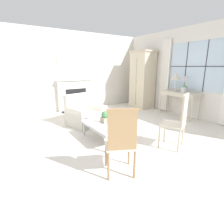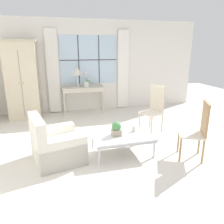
{
  "view_description": "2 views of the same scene",
  "coord_description": "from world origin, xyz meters",
  "px_view_note": "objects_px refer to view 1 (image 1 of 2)",
  "views": [
    {
      "loc": [
        3.19,
        -2.15,
        1.6
      ],
      "look_at": [
        -0.02,
        -0.04,
        0.59
      ],
      "focal_mm": 28.0,
      "sensor_mm": 36.0,
      "label": 1
    },
    {
      "loc": [
        -1.09,
        -3.9,
        1.96
      ],
      "look_at": [
        0.03,
        0.3,
        0.68
      ],
      "focal_mm": 35.0,
      "sensor_mm": 36.0,
      "label": 2
    }
  ],
  "objects_px": {
    "potted_orchid": "(184,86)",
    "accent_chair_wooden": "(121,139)",
    "coffee_table": "(107,126)",
    "potted_plant_small": "(105,117)",
    "console_table": "(179,95)",
    "side_chair_wooden": "(178,119)",
    "armoire": "(142,80)",
    "table_lamp": "(176,76)",
    "fireplace": "(75,92)",
    "armchair_upholstered": "(85,115)",
    "pillar_candle": "(118,124)"
  },
  "relations": [
    {
      "from": "accent_chair_wooden",
      "to": "pillar_candle",
      "type": "bearing_deg",
      "value": 146.38
    },
    {
      "from": "potted_plant_small",
      "to": "pillar_candle",
      "type": "distance_m",
      "value": 0.4
    },
    {
      "from": "accent_chair_wooden",
      "to": "pillar_candle",
      "type": "relative_size",
      "value": 8.02
    },
    {
      "from": "side_chair_wooden",
      "to": "armoire",
      "type": "bearing_deg",
      "value": 148.4
    },
    {
      "from": "accent_chair_wooden",
      "to": "potted_plant_small",
      "type": "bearing_deg",
      "value": 157.78
    },
    {
      "from": "accent_chair_wooden",
      "to": "potted_plant_small",
      "type": "relative_size",
      "value": 3.95
    },
    {
      "from": "console_table",
      "to": "potted_orchid",
      "type": "distance_m",
      "value": 0.3
    },
    {
      "from": "coffee_table",
      "to": "potted_plant_small",
      "type": "distance_m",
      "value": 0.21
    },
    {
      "from": "armchair_upholstered",
      "to": "coffee_table",
      "type": "bearing_deg",
      "value": -1.22
    },
    {
      "from": "table_lamp",
      "to": "fireplace",
      "type": "bearing_deg",
      "value": -136.04
    },
    {
      "from": "table_lamp",
      "to": "armoire",
      "type": "bearing_deg",
      "value": -179.93
    },
    {
      "from": "armoire",
      "to": "potted_orchid",
      "type": "bearing_deg",
      "value": 2.86
    },
    {
      "from": "fireplace",
      "to": "potted_plant_small",
      "type": "bearing_deg",
      "value": -8.9
    },
    {
      "from": "console_table",
      "to": "potted_orchid",
      "type": "bearing_deg",
      "value": 18.83
    },
    {
      "from": "accent_chair_wooden",
      "to": "pillar_candle",
      "type": "xyz_separation_m",
      "value": [
        -0.98,
        0.65,
        -0.17
      ]
    },
    {
      "from": "coffee_table",
      "to": "potted_plant_small",
      "type": "bearing_deg",
      "value": 173.97
    },
    {
      "from": "armoire",
      "to": "pillar_candle",
      "type": "distance_m",
      "value": 3.66
    },
    {
      "from": "coffee_table",
      "to": "accent_chair_wooden",
      "type": "bearing_deg",
      "value": -23.54
    },
    {
      "from": "console_table",
      "to": "table_lamp",
      "type": "bearing_deg",
      "value": -162.6
    },
    {
      "from": "armchair_upholstered",
      "to": "potted_plant_small",
      "type": "height_order",
      "value": "armchair_upholstered"
    },
    {
      "from": "potted_plant_small",
      "to": "pillar_candle",
      "type": "height_order",
      "value": "potted_plant_small"
    },
    {
      "from": "table_lamp",
      "to": "side_chair_wooden",
      "type": "xyz_separation_m",
      "value": [
        1.6,
        -1.93,
        -0.68
      ]
    },
    {
      "from": "pillar_candle",
      "to": "table_lamp",
      "type": "bearing_deg",
      "value": 105.4
    },
    {
      "from": "armoire",
      "to": "potted_orchid",
      "type": "xyz_separation_m",
      "value": [
        1.81,
        0.09,
        -0.09
      ]
    },
    {
      "from": "table_lamp",
      "to": "accent_chair_wooden",
      "type": "height_order",
      "value": "table_lamp"
    },
    {
      "from": "armoire",
      "to": "console_table",
      "type": "xyz_separation_m",
      "value": [
        1.7,
        0.05,
        -0.36
      ]
    },
    {
      "from": "armchair_upholstered",
      "to": "coffee_table",
      "type": "xyz_separation_m",
      "value": [
        1.23,
        -0.03,
        0.06
      ]
    },
    {
      "from": "fireplace",
      "to": "coffee_table",
      "type": "distance_m",
      "value": 3.05
    },
    {
      "from": "fireplace",
      "to": "console_table",
      "type": "relative_size",
      "value": 1.6
    },
    {
      "from": "side_chair_wooden",
      "to": "coffee_table",
      "type": "relative_size",
      "value": 0.98
    },
    {
      "from": "potted_orchid",
      "to": "accent_chair_wooden",
      "type": "relative_size",
      "value": 0.48
    },
    {
      "from": "console_table",
      "to": "side_chair_wooden",
      "type": "relative_size",
      "value": 1.14
    },
    {
      "from": "potted_plant_small",
      "to": "pillar_candle",
      "type": "relative_size",
      "value": 2.03
    },
    {
      "from": "potted_orchid",
      "to": "potted_plant_small",
      "type": "distance_m",
      "value": 2.99
    },
    {
      "from": "side_chair_wooden",
      "to": "accent_chair_wooden",
      "type": "xyz_separation_m",
      "value": [
        0.14,
        -1.49,
        -0.02
      ]
    },
    {
      "from": "fireplace",
      "to": "pillar_candle",
      "type": "height_order",
      "value": "fireplace"
    },
    {
      "from": "fireplace",
      "to": "side_chair_wooden",
      "type": "height_order",
      "value": "fireplace"
    },
    {
      "from": "table_lamp",
      "to": "side_chair_wooden",
      "type": "bearing_deg",
      "value": -50.38
    },
    {
      "from": "armchair_upholstered",
      "to": "potted_plant_small",
      "type": "distance_m",
      "value": 1.14
    },
    {
      "from": "side_chair_wooden",
      "to": "pillar_candle",
      "type": "distance_m",
      "value": 1.2
    },
    {
      "from": "table_lamp",
      "to": "accent_chair_wooden",
      "type": "bearing_deg",
      "value": -63.02
    },
    {
      "from": "coffee_table",
      "to": "potted_plant_small",
      "type": "relative_size",
      "value": 4.19
    },
    {
      "from": "console_table",
      "to": "potted_plant_small",
      "type": "relative_size",
      "value": 4.68
    },
    {
      "from": "console_table",
      "to": "pillar_candle",
      "type": "height_order",
      "value": "console_table"
    },
    {
      "from": "potted_plant_small",
      "to": "accent_chair_wooden",
      "type": "bearing_deg",
      "value": -22.22
    },
    {
      "from": "side_chair_wooden",
      "to": "potted_plant_small",
      "type": "distance_m",
      "value": 1.54
    },
    {
      "from": "table_lamp",
      "to": "armchair_upholstered",
      "type": "relative_size",
      "value": 0.57
    },
    {
      "from": "fireplace",
      "to": "table_lamp",
      "type": "xyz_separation_m",
      "value": [
        2.5,
        2.41,
        0.62
      ]
    },
    {
      "from": "fireplace",
      "to": "console_table",
      "type": "bearing_deg",
      "value": 42.77
    },
    {
      "from": "console_table",
      "to": "side_chair_wooden",
      "type": "xyz_separation_m",
      "value": [
        1.44,
        -1.98,
        -0.11
      ]
    }
  ]
}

